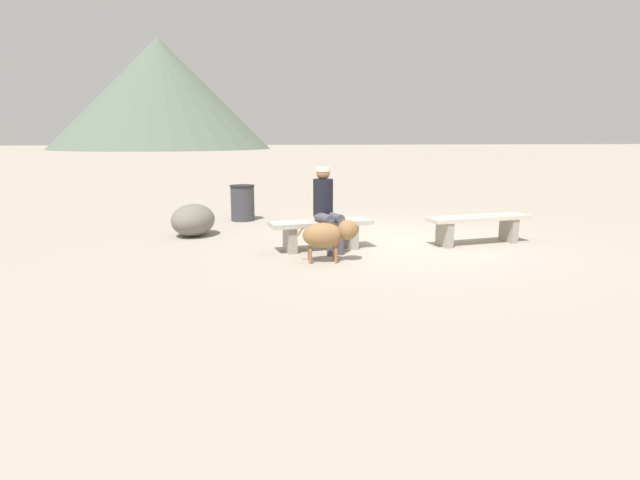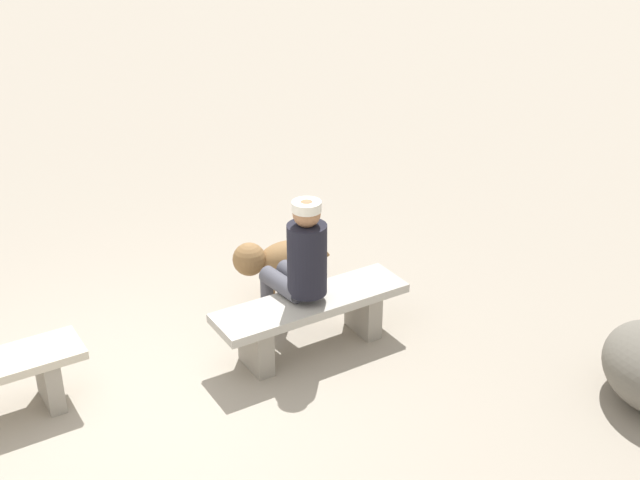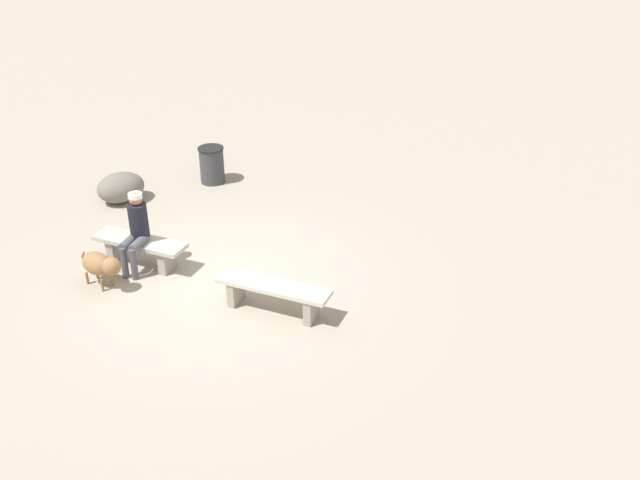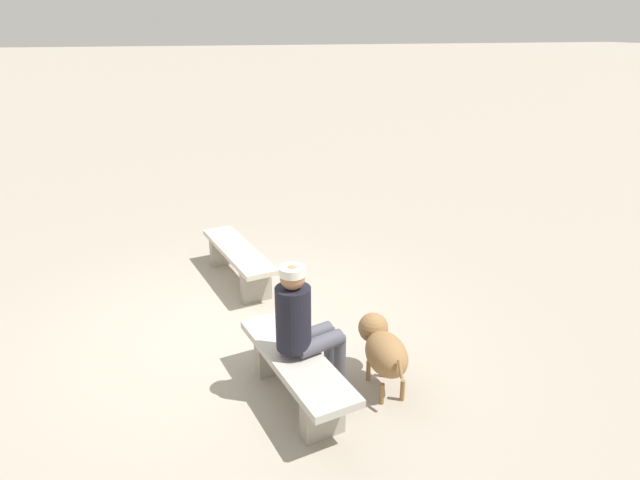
% 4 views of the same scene
% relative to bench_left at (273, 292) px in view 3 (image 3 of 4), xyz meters
% --- Properties ---
extents(ground, '(210.00, 210.00, 0.06)m').
position_rel_bench_left_xyz_m(ground, '(1.30, -0.23, -0.37)').
color(ground, '#9E9384').
extents(bench_left, '(1.85, 0.73, 0.48)m').
position_rel_bench_left_xyz_m(bench_left, '(0.00, 0.00, 0.00)').
color(bench_left, gray).
rests_on(bench_left, ground).
extents(bench_right, '(1.70, 0.74, 0.47)m').
position_rel_bench_left_xyz_m(bench_right, '(2.70, 0.08, -0.01)').
color(bench_right, gray).
rests_on(bench_right, ground).
extents(seated_person, '(0.44, 0.67, 1.35)m').
position_rel_bench_left_xyz_m(seated_person, '(2.63, 0.17, 0.43)').
color(seated_person, black).
rests_on(seated_person, ground).
extents(dog, '(0.90, 0.39, 0.62)m').
position_rel_bench_left_xyz_m(dog, '(2.71, 0.92, 0.07)').
color(dog, olive).
rests_on(dog, ground).
extents(trash_bin, '(0.54, 0.54, 0.77)m').
position_rel_bench_left_xyz_m(trash_bin, '(3.91, -3.20, 0.04)').
color(trash_bin, '#38383D').
rests_on(trash_bin, ground).
extents(boulder, '(1.03, 1.15, 0.59)m').
position_rel_bench_left_xyz_m(boulder, '(4.82, -1.50, -0.05)').
color(boulder, '#6B665B').
rests_on(boulder, ground).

